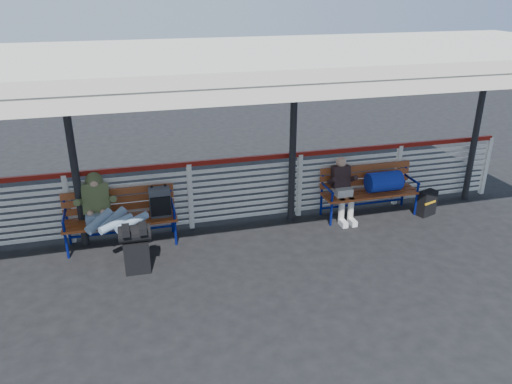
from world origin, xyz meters
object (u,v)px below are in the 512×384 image
object	(u,v)px
traveler_man	(110,215)
suitcase_side	(427,203)
companion_person	(343,188)
luggage_stack	(136,247)
bench_right	(377,184)
bench_left	(134,209)

from	to	relation	value
traveler_man	suitcase_side	world-z (taller)	traveler_man
companion_person	luggage_stack	bearing A→B (deg)	-166.21
luggage_stack	traveler_man	distance (m)	0.77
companion_person	suitcase_side	bearing A→B (deg)	-9.80
bench_right	traveler_man	distance (m)	4.76
companion_person	suitcase_side	size ratio (longest dim) A/B	2.41
bench_right	companion_person	xyz separation A→B (m)	(-0.69, -0.02, -0.01)
luggage_stack	companion_person	distance (m)	3.82
traveler_man	suitcase_side	size ratio (longest dim) A/B	3.21
luggage_stack	traveler_man	world-z (taller)	traveler_man
companion_person	suitcase_side	distance (m)	1.66
bench_left	bench_right	size ratio (longest dim) A/B	1.00
luggage_stack	bench_left	bearing A→B (deg)	90.05
bench_left	bench_right	xyz separation A→B (m)	(4.38, -0.03, 0.00)
bench_right	suitcase_side	size ratio (longest dim) A/B	3.79
luggage_stack	traveler_man	size ratio (longest dim) A/B	0.50
luggage_stack	suitcase_side	world-z (taller)	luggage_stack
traveler_man	companion_person	world-z (taller)	traveler_man
luggage_stack	bench_right	bearing A→B (deg)	13.50
luggage_stack	companion_person	size ratio (longest dim) A/B	0.67
bench_left	traveler_man	distance (m)	0.51
bench_right	bench_left	bearing A→B (deg)	179.58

